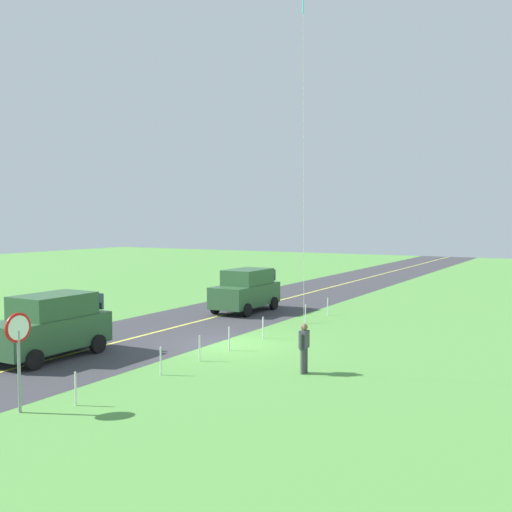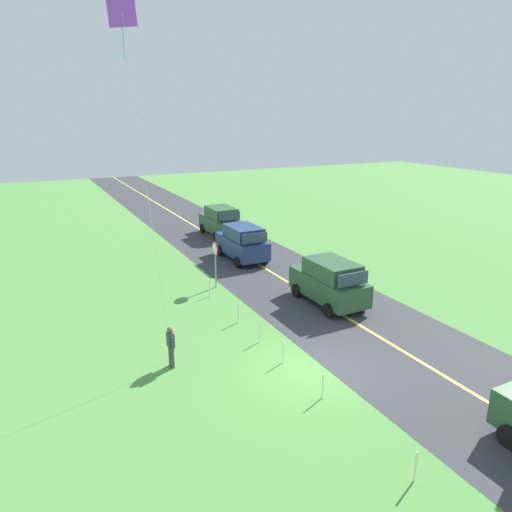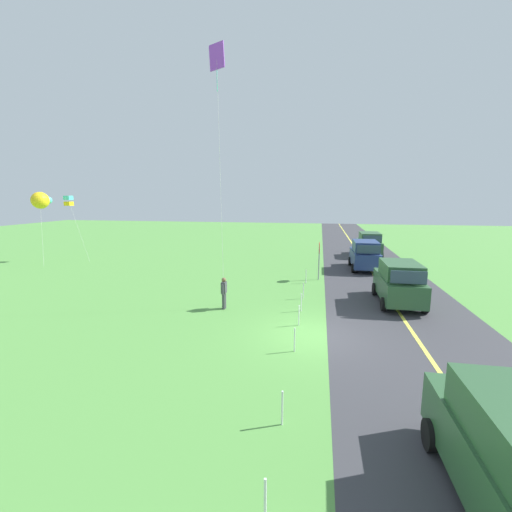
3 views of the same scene
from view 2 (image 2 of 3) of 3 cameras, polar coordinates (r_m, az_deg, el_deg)
The scene contains 15 objects.
ground_plane at distance 17.96m, azimuth 6.78°, elevation -13.63°, with size 120.00×120.00×0.10m, color #549342.
asphalt_road at distance 20.19m, azimuth 16.50°, elevation -10.46°, with size 120.00×7.00×0.00m, color #38383D.
road_centre_stripe at distance 20.19m, azimuth 16.50°, elevation -10.45°, with size 120.00×0.16×0.00m, color #E5E04C.
car_suv_foreground at distance 23.41m, azimuth 8.85°, elevation -3.05°, with size 4.40×2.12×2.24m.
car_parked_east_near at distance 30.21m, azimuth -1.65°, elevation 1.67°, with size 4.40×2.12×2.24m.
car_parked_east_far at distance 36.46m, azimuth -4.30°, elevation 4.26°, with size 4.40×2.12×2.24m.
stop_sign at distance 25.18m, azimuth -4.94°, elevation 0.06°, with size 0.76×0.08×2.56m.
person_adult_near at distance 17.89m, azimuth -10.23°, elevation -10.58°, with size 0.58×0.22×1.60m.
kite_red_low at distance 17.45m, azimuth -15.82°, elevation 26.11°, with size 1.66×1.04×12.91m.
fence_post_1 at distance 13.68m, azimuth 18.67°, elevation -22.94°, with size 0.05×0.05×0.90m, color silver.
fence_post_2 at distance 16.20m, azimuth 8.02°, elevation -15.29°, with size 0.05×0.05×0.90m, color silver.
fence_post_3 at distance 18.09m, azimuth 3.27°, elevation -11.48°, with size 0.05×0.05×0.90m, color silver.
fence_post_4 at distance 19.58m, azimuth 0.46°, elevation -9.14°, with size 0.05×0.05×0.90m, color silver.
fence_post_5 at distance 21.32m, azimuth -2.16°, elevation -6.91°, with size 0.05×0.05×0.90m, color silver.
fence_post_6 at distance 24.35m, azimuth -5.63°, elevation -3.90°, with size 0.05×0.05×0.90m, color silver.
Camera 2 is at (-12.83, 8.74, 8.99)m, focal length 33.16 mm.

